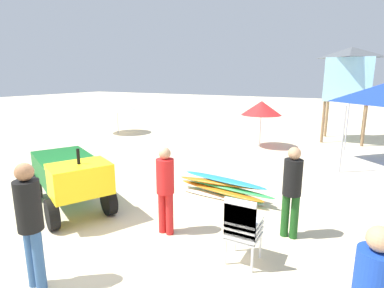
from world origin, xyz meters
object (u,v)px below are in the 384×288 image
Objects in this scene: utility_cart at (70,174)px; lifeguard_near_center at (292,187)px; stacked_plastic_chairs at (242,226)px; beach_umbrella_left at (117,104)px; surfboard_pile at (222,188)px; lifeguard_near_left at (165,185)px; lifeguard_tower at (349,74)px; beach_umbrella_mid at (261,108)px; lifeguard_far_right at (30,218)px.

lifeguard_near_center reaches higher than utility_cart.
lifeguard_near_center is (0.47, 1.21, 0.30)m from stacked_plastic_chairs.
utility_cart is 9.23m from beach_umbrella_left.
surfboard_pile is 2.18m from lifeguard_near_left.
utility_cart is 1.73× the size of lifeguard_near_left.
lifeguard_near_center is 9.96m from lifeguard_tower.
surfboard_pile is 1.58× the size of lifeguard_near_left.
beach_umbrella_left is 1.05× the size of beach_umbrella_mid.
surfboard_pile is at bearing -33.65° from beach_umbrella_left.
lifeguard_far_right is 0.94× the size of beach_umbrella_mid.
lifeguard_tower reaches higher than surfboard_pile.
utility_cart is 3.44m from surfboard_pile.
lifeguard_near_left is at bearing -102.70° from lifeguard_tower.
stacked_plastic_chairs is at bearing -9.80° from lifeguard_near_left.
lifeguard_near_center is at bearing 68.58° from stacked_plastic_chairs.
lifeguard_near_left is at bearing 1.73° from utility_cart.
lifeguard_near_left is 0.98× the size of lifeguard_near_center.
stacked_plastic_chairs reaches higher than surfboard_pile.
lifeguard_tower reaches higher than beach_umbrella_mid.
lifeguard_far_right reaches higher than lifeguard_near_left.
beach_umbrella_left is (-7.04, 9.48, 0.48)m from lifeguard_far_right.
beach_umbrella_mid reaches higher than lifeguard_near_left.
utility_cart is 1.69× the size of lifeguard_near_center.
beach_umbrella_left reaches higher than stacked_plastic_chairs.
lifeguard_tower is 4.34m from beach_umbrella_mid.
beach_umbrella_left is 7.28m from beach_umbrella_mid.
beach_umbrella_left is at bearing 146.35° from surfboard_pile.
stacked_plastic_chairs is 11.23m from lifeguard_tower.
lifeguard_far_right reaches higher than stacked_plastic_chairs.
lifeguard_tower reaches higher than stacked_plastic_chairs.
utility_cart is at bearing -103.59° from beach_umbrella_mid.
lifeguard_tower is (2.41, 10.69, 2.01)m from lifeguard_near_left.
utility_cart is 3.96m from stacked_plastic_chairs.
beach_umbrella_left reaches higher than lifeguard_near_center.
beach_umbrella_left is at bearing 126.59° from lifeguard_far_right.
lifeguard_far_right is 9.88m from beach_umbrella_mid.
lifeguard_near_left is at bearing -97.07° from surfboard_pile.
lifeguard_near_center is 11.74m from beach_umbrella_left.
stacked_plastic_chairs is at bearing -111.42° from lifeguard_near_center.
beach_umbrella_left is (-5.37, 7.47, 0.72)m from utility_cart.
utility_cart is at bearing -141.42° from surfboard_pile.
utility_cart is at bearing 177.19° from stacked_plastic_chairs.
surfboard_pile is 1.30× the size of beach_umbrella_left.
lifeguard_far_right is at bearing -103.49° from surfboard_pile.
lifeguard_tower is at bearing 77.30° from lifeguard_near_left.
surfboard_pile is at bearing 82.93° from lifeguard_near_left.
lifeguard_tower is at bearing 76.00° from surfboard_pile.
beach_umbrella_mid is at bearing 104.32° from stacked_plastic_chairs.
utility_cart is 1.59× the size of lifeguard_far_right.
lifeguard_far_right is at bearing -53.41° from beach_umbrella_left.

